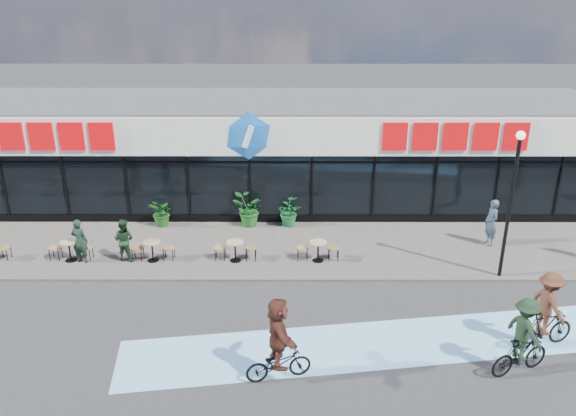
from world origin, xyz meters
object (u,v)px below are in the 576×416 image
Objects in this scene: pedestrian_a at (491,223)px; potted_plant_right at (287,212)px; potted_plant_left at (162,213)px; potted_plant_mid at (248,210)px; patron_right at (124,240)px; lamp_post at (512,193)px; cyclist_b at (546,315)px; cyclist_a at (523,341)px; patron_left at (80,241)px.

potted_plant_right is at bearing -113.95° from pedestrian_a.
pedestrian_a reaches higher than potted_plant_left.
potted_plant_mid is 0.86× the size of patron_right.
potted_plant_mid is at bearing -178.05° from potted_plant_right.
lamp_post is 13.15m from patron_right.
lamp_post is at bearing 86.91° from cyclist_b.
cyclist_a is 0.95× the size of cyclist_b.
patron_right is 13.67m from cyclist_b.
pedestrian_a is (9.22, -1.79, 0.23)m from potted_plant_mid.
patron_right reaches higher than potted_plant_mid.
potted_plant_right is at bearing 1.95° from potted_plant_mid.
potted_plant_right is 11.02m from cyclist_a.
cyclist_b reaches higher than cyclist_a.
cyclist_a is at bearing -133.33° from cyclist_b.
cyclist_a is (11.64, -6.16, 0.08)m from patron_right.
lamp_post is at bearing -173.40° from patron_left.
pedestrian_a is 0.80× the size of cyclist_b.
potted_plant_left is at bearing 160.82° from lamp_post.
potted_plant_mid reaches higher than potted_plant_left.
patron_right is 0.69× the size of cyclist_b.
cyclist_b is at bearing 46.67° from cyclist_a.
potted_plant_mid is at bearing -111.31° from pedestrian_a.
cyclist_b is at bearing 171.64° from patron_left.
patron_left is 0.91× the size of pedestrian_a.
cyclist_b is at bearing -93.09° from lamp_post.
patron_right is (-5.75, -3.15, 0.20)m from potted_plant_right.
potted_plant_right is 10.74m from cyclist_b.
patron_left is 0.76× the size of cyclist_a.
potted_plant_right is at bearing 130.36° from cyclist_b.
cyclist_a is at bearing -40.18° from potted_plant_left.
patron_left reaches higher than potted_plant_mid.
lamp_post is 4.39m from cyclist_b.
cyclist_b is (-0.66, -6.34, 0.01)m from pedestrian_a.
pedestrian_a reaches higher than potted_plant_right.
lamp_post is 10.02m from potted_plant_mid.
cyclist_b is at bearing 170.24° from patron_right.
lamp_post is at bearing -20.60° from pedestrian_a.
pedestrian_a is 7.66m from cyclist_a.
potted_plant_right is 0.64× the size of pedestrian_a.
patron_left reaches higher than potted_plant_right.
potted_plant_mid is 11.81m from cyclist_b.
pedestrian_a is at bearing -13.63° from potted_plant_right.
patron_left reaches higher than patron_right.
potted_plant_right is 7.84m from pedestrian_a.
lamp_post reaches higher than cyclist_b.
patron_left is (-2.18, -3.26, 0.24)m from potted_plant_left.
cyclist_b is (12.71, -5.03, 0.13)m from patron_right.
potted_plant_right is 0.74× the size of patron_right.
patron_left is at bearing 161.10° from cyclist_b.
potted_plant_left is (-12.23, 4.25, -2.40)m from lamp_post.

